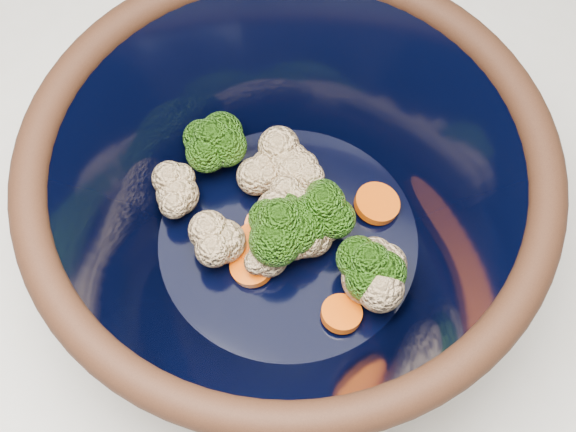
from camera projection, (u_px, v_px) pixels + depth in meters
mixing_bowl at (288, 206)px, 0.49m from camera, size 0.31×0.31×0.14m
vegetable_pile at (290, 214)px, 0.51m from camera, size 0.17×0.11×0.05m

